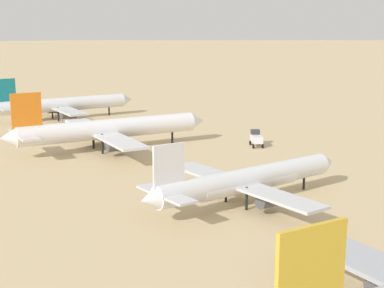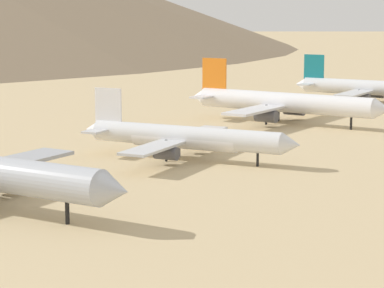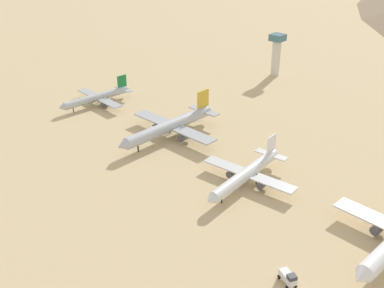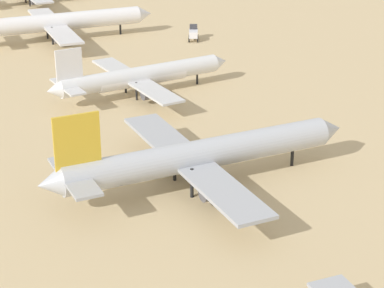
# 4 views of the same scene
# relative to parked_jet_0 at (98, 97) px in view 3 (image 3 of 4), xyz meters

# --- Properties ---
(ground_plane) EXTENTS (1800.00, 1800.00, 0.00)m
(ground_plane) POSITION_rel_parked_jet_0_xyz_m (6.01, 96.60, -3.84)
(ground_plane) COLOR tan
(parked_jet_0) EXTENTS (39.51, 32.10, 11.39)m
(parked_jet_0) POSITION_rel_parked_jet_0_xyz_m (0.00, 0.00, 0.00)
(parked_jet_0) COLOR #B2B7C1
(parked_jet_0) RESTS_ON ground
(parked_jet_1) EXTENTS (52.14, 42.23, 15.07)m
(parked_jet_1) POSITION_rel_parked_jet_0_xyz_m (0.58, 50.45, 1.24)
(parked_jet_1) COLOR #B2B7C1
(parked_jet_1) RESTS_ON ground
(parked_jet_2) EXTENTS (42.55, 34.62, 12.26)m
(parked_jet_2) POSITION_rel_parked_jet_0_xyz_m (8.74, 94.87, 0.25)
(parked_jet_2) COLOR silver
(parked_jet_2) RESTS_ON ground
(service_truck) EXTENTS (4.62, 5.70, 3.90)m
(service_truck) POSITION_rel_parked_jet_0_xyz_m (38.60, 130.45, -1.76)
(service_truck) COLOR silver
(service_truck) RESTS_ON ground
(control_tower) EXTENTS (7.20, 7.20, 23.08)m
(control_tower) POSITION_rel_parked_jet_0_xyz_m (-95.55, 35.58, 9.29)
(control_tower) COLOR beige
(control_tower) RESTS_ON ground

